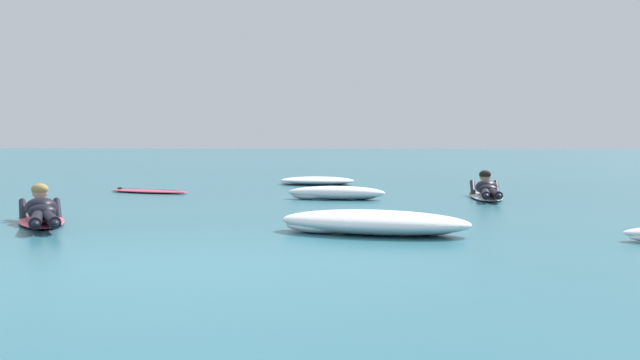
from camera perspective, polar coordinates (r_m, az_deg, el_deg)
The scene contains 7 objects.
ground_plane at distance 16.70m, azimuth -0.64°, elevation -0.71°, with size 120.00×120.00×0.00m, color #2D6B7A.
surfer_near at distance 10.70m, azimuth -19.42°, elevation -2.27°, with size 1.49×2.40×0.53m.
surfer_far at distance 14.63m, azimuth 11.93°, elevation -0.78°, with size 0.64×2.61×0.55m.
drifting_surfboard at distance 16.17m, azimuth -12.26°, elevation -0.78°, with size 1.91×1.16×0.16m.
whitewater_front at distance 14.09m, azimuth 1.20°, elevation -0.95°, with size 1.81×0.75×0.24m.
whitewater_mid_right at distance 18.53m, azimuth -0.20°, elevation -0.06°, with size 1.86×1.33×0.19m.
whitewater_back at distance 9.09m, azimuth 3.93°, elevation -3.10°, with size 2.40×1.45×0.27m.
Camera 1 is at (1.78, -6.56, 1.11)m, focal length 44.45 mm.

